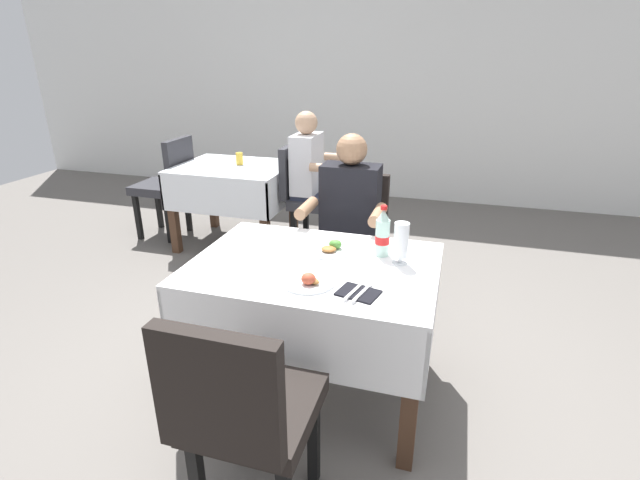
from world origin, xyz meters
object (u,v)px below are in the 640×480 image
object	(u,v)px
beer_glass_left	(401,243)
background_patron	(313,176)
chair_near_camera_side	(244,411)
chair_far_diner_seat	(351,240)
background_chair_left	(167,182)
plate_near_camera	(308,281)
main_dining_table	(314,293)
background_dining_table	(234,185)
plate_far_diner	(330,248)
napkin_cutlery_set	(358,293)
seated_diner_far	(348,223)
background_table_tumbler	(239,159)
cola_bottle_primary	(383,234)
background_chair_right	(308,193)

from	to	relation	value
beer_glass_left	background_patron	xyz separation A→B (m)	(-0.96, 1.67, -0.15)
chair_near_camera_side	chair_far_diner_seat	bearing A→B (deg)	90.00
chair_near_camera_side	background_chair_left	xyz separation A→B (m)	(-2.03, 2.61, 0.00)
chair_far_diner_seat	background_chair_left	xyz separation A→B (m)	(-2.03, 0.96, 0.00)
plate_near_camera	background_patron	bearing A→B (deg)	106.79
main_dining_table	beer_glass_left	distance (m)	0.50
plate_near_camera	background_dining_table	size ratio (longest dim) A/B	0.24
main_dining_table	plate_far_diner	world-z (taller)	plate_far_diner
background_chair_left	napkin_cutlery_set	bearing A→B (deg)	-41.40
chair_far_diner_seat	background_patron	size ratio (longest dim) A/B	0.77
seated_diner_far	background_chair_left	world-z (taller)	seated_diner_far
napkin_cutlery_set	plate_far_diner	bearing A→B (deg)	120.00
chair_far_diner_seat	background_table_tumbler	xyz separation A→B (m)	(-1.28, 1.01, 0.26)
background_dining_table	background_table_tumbler	bearing A→B (deg)	54.72
main_dining_table	background_chair_left	bearing A→B (deg)	138.71
seated_diner_far	background_patron	bearing A→B (deg)	117.78
beer_glass_left	background_chair_left	world-z (taller)	background_chair_left
chair_near_camera_side	plate_far_diner	distance (m)	1.01
cola_bottle_primary	background_chair_right	bearing A→B (deg)	119.67
plate_far_diner	napkin_cutlery_set	distance (m)	0.47
seated_diner_far	plate_near_camera	bearing A→B (deg)	-87.42
background_table_tumbler	chair_far_diner_seat	bearing A→B (deg)	-38.38
background_dining_table	background_chair_left	size ratio (longest dim) A/B	1.03
cola_bottle_primary	seated_diner_far	bearing A→B (deg)	119.41
chair_far_diner_seat	seated_diner_far	size ratio (longest dim) A/B	0.77
chair_near_camera_side	background_chair_left	world-z (taller)	same
plate_near_camera	background_chair_right	world-z (taller)	background_chair_right
plate_near_camera	napkin_cutlery_set	distance (m)	0.23
chair_near_camera_side	background_dining_table	distance (m)	2.92
background_patron	plate_far_diner	bearing A→B (deg)	-69.73
beer_glass_left	background_chair_left	bearing A→B (deg)	145.45
background_dining_table	chair_near_camera_side	bearing A→B (deg)	-63.14
background_table_tumbler	background_chair_right	bearing A→B (deg)	-4.81
main_dining_table	background_chair_right	size ratio (longest dim) A/B	1.23
main_dining_table	background_patron	size ratio (longest dim) A/B	0.94
beer_glass_left	main_dining_table	bearing A→B (deg)	-164.73
main_dining_table	napkin_cutlery_set	bearing A→B (deg)	-42.19
background_chair_right	background_table_tumbler	xyz separation A→B (m)	(-0.67, 0.06, 0.26)
background_dining_table	background_chair_left	distance (m)	0.71
beer_glass_left	plate_near_camera	bearing A→B (deg)	-137.40
chair_far_diner_seat	background_patron	distance (m)	1.12
plate_near_camera	background_patron	distance (m)	2.09
plate_far_diner	background_table_tumbler	xyz separation A→B (m)	(-1.32, 1.68, 0.04)
chair_far_diner_seat	seated_diner_far	bearing A→B (deg)	-90.08
chair_far_diner_seat	background_chair_right	distance (m)	1.14
plate_near_camera	plate_far_diner	xyz separation A→B (m)	(-0.01, 0.38, -0.00)
seated_diner_far	background_table_tumbler	world-z (taller)	seated_diner_far
plate_far_diner	cola_bottle_primary	size ratio (longest dim) A/B	0.97
cola_bottle_primary	background_chair_left	size ratio (longest dim) A/B	0.27
beer_glass_left	seated_diner_far	bearing A→B (deg)	123.44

